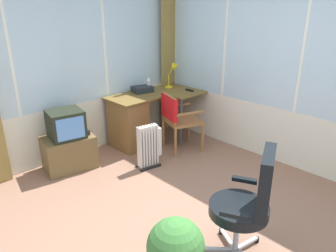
# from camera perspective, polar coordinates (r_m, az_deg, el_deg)

# --- Properties ---
(ground) EXTENTS (4.91, 5.62, 0.06)m
(ground) POSITION_cam_1_polar(r_m,az_deg,el_deg) (3.33, 4.13, -18.27)
(ground) COLOR #8C634F
(north_window_panel) EXTENTS (3.91, 0.07, 2.59)m
(north_window_panel) POSITION_cam_1_polar(r_m,az_deg,el_deg) (4.54, -18.22, 10.07)
(north_window_panel) COLOR silver
(north_window_panel) RESTS_ON ground
(east_window_panel) EXTENTS (0.07, 4.62, 2.59)m
(east_window_panel) POSITION_cam_1_polar(r_m,az_deg,el_deg) (4.35, 22.66, 9.07)
(east_window_panel) COLOR silver
(east_window_panel) RESTS_ON ground
(curtain_corner) EXTENTS (0.35, 0.10, 2.49)m
(curtain_corner) POSITION_cam_1_polar(r_m,az_deg,el_deg) (5.51, 0.28, 12.37)
(curtain_corner) COLOR olive
(curtain_corner) RESTS_ON ground
(desk) EXTENTS (1.41, 0.87, 0.77)m
(desk) POSITION_cam_1_polar(r_m,az_deg,el_deg) (4.88, -6.49, 1.06)
(desk) COLOR brown
(desk) RESTS_ON ground
(desk_lamp) EXTENTS (0.23, 0.19, 0.41)m
(desk_lamp) POSITION_cam_1_polar(r_m,az_deg,el_deg) (5.30, 1.09, 9.79)
(desk_lamp) COLOR yellow
(desk_lamp) RESTS_ON desk
(tv_remote) EXTENTS (0.06, 0.15, 0.02)m
(tv_remote) POSITION_cam_1_polar(r_m,az_deg,el_deg) (5.13, 3.87, 6.37)
(tv_remote) COLOR black
(tv_remote) RESTS_ON desk
(spray_bottle) EXTENTS (0.06, 0.06, 0.22)m
(spray_bottle) POSITION_cam_1_polar(r_m,az_deg,el_deg) (5.14, -3.47, 7.47)
(spray_bottle) COLOR silver
(spray_bottle) RESTS_ON desk
(paper_tray) EXTENTS (0.34, 0.28, 0.09)m
(paper_tray) POSITION_cam_1_polar(r_m,az_deg,el_deg) (5.07, -4.60, 6.57)
(paper_tray) COLOR #20262C
(paper_tray) RESTS_ON desk
(wooden_armchair) EXTENTS (0.62, 0.62, 0.87)m
(wooden_armchair) POSITION_cam_1_polar(r_m,az_deg,el_deg) (4.65, 1.36, 1.99)
(wooden_armchair) COLOR #986438
(wooden_armchair) RESTS_ON ground
(office_chair) EXTENTS (0.63, 0.57, 1.02)m
(office_chair) POSITION_cam_1_polar(r_m,az_deg,el_deg) (2.75, 14.35, -12.66)
(office_chair) COLOR #B7B7BF
(office_chair) RESTS_ON ground
(tv_on_stand) EXTENTS (0.71, 0.55, 0.81)m
(tv_on_stand) POSITION_cam_1_polar(r_m,az_deg,el_deg) (4.40, -17.34, -2.93)
(tv_on_stand) COLOR brown
(tv_on_stand) RESTS_ON ground
(space_heater) EXTENTS (0.36, 0.22, 0.59)m
(space_heater) POSITION_cam_1_polar(r_m,az_deg,el_deg) (4.27, -3.29, -3.58)
(space_heater) COLOR silver
(space_heater) RESTS_ON ground
(potted_plant) EXTENTS (0.46, 0.46, 0.55)m
(potted_plant) POSITION_cam_1_polar(r_m,az_deg,el_deg) (2.65, 1.37, -21.00)
(potted_plant) COLOR silver
(potted_plant) RESTS_ON ground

